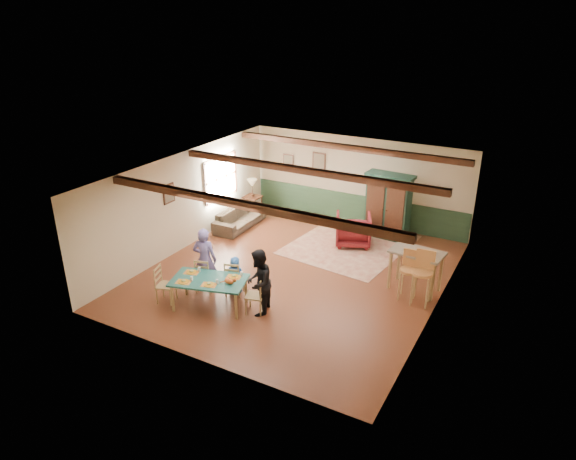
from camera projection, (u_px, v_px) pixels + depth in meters
The scene contains 35 objects.
floor at pixel (296, 273), 13.05m from camera, with size 8.00×8.00×0.00m, color #542617.
wall_back at pixel (357, 181), 15.75m from camera, with size 7.00×0.02×2.70m, color beige.
wall_left at pixel (184, 201), 14.07m from camera, with size 0.02×8.00×2.70m, color beige.
wall_right at pixel (441, 254), 10.98m from camera, with size 0.02×8.00×2.70m, color beige.
ceiling at pixel (297, 171), 11.99m from camera, with size 7.00×8.00×0.02m, color white.
wainscot_back at pixel (356, 208), 16.09m from camera, with size 6.95×0.03×0.90m, color #213E27.
ceiling_beam_front at pixel (243, 205), 10.17m from camera, with size 6.95×0.16×0.16m, color black.
ceiling_beam_mid at pixel (305, 171), 12.35m from camera, with size 6.95×0.16×0.16m, color black.
ceiling_beam_back at pixel (346, 147), 14.45m from camera, with size 6.95×0.16×0.16m, color black.
window_left at pixel (221, 178), 15.35m from camera, with size 0.06×1.60×1.30m, color white, non-canonical shape.
picture_left_wall at pixel (169, 194), 13.41m from camera, with size 0.04×0.42×0.52m, color gray, non-canonical shape.
picture_back_a at pixel (319, 161), 16.12m from camera, with size 0.45×0.04×0.55m, color gray, non-canonical shape.
picture_back_b at pixel (288, 161), 16.67m from camera, with size 0.38×0.04×0.48m, color gray, non-canonical shape.
dining_table at pixel (210, 293), 11.46m from camera, with size 1.64×0.91×0.68m, color #1A544E, non-canonical shape.
dining_chair_far_left at pixel (205, 274), 12.09m from camera, with size 0.38×0.40×0.87m, color #9E814F, non-canonical shape.
dining_chair_far_right at pixel (234, 277), 11.94m from camera, with size 0.38×0.40×0.87m, color #9E814F, non-canonical shape.
dining_chair_end_left at pixel (166, 285), 11.63m from camera, with size 0.38×0.40×0.87m, color #9E814F, non-canonical shape.
dining_chair_end_right at pixel (255, 295), 11.21m from camera, with size 0.38×0.40×0.87m, color #9E814F, non-canonical shape.
person_man at pixel (205, 260), 12.01m from camera, with size 0.57×0.38×1.58m, color #685A9A.
person_woman at pixel (259, 282), 11.07m from camera, with size 0.73×0.57×1.51m, color black.
person_child at pixel (235, 275), 12.00m from camera, with size 0.45×0.29×0.92m, color #2A5AAA.
cat at pixel (229, 281), 11.11m from camera, with size 0.33×0.13×0.16m, color #D45C25, non-canonical shape.
place_setting_near_left at pixel (183, 280), 11.20m from camera, with size 0.37×0.27×0.11m, color orange, non-canonical shape.
place_setting_near_center at pixel (209, 283), 11.08m from camera, with size 0.37×0.27×0.11m, color orange, non-canonical shape.
place_setting_far_left at pixel (191, 270), 11.61m from camera, with size 0.37×0.27×0.11m, color orange, non-canonical shape.
place_setting_far_right at pixel (234, 275), 11.41m from camera, with size 0.37×0.27×0.11m, color orange, non-canonical shape.
area_rug at pixel (350, 245), 14.64m from camera, with size 2.92×3.47×0.01m, color beige.
armoire at pixel (388, 206), 14.78m from camera, with size 1.37×0.55×1.93m, color #122E23.
armchair at pixel (353, 230), 14.52m from camera, with size 0.96×0.98×0.90m, color #4A0E16.
sofa at pixel (239, 218), 15.78m from camera, with size 1.97×0.77×0.57m, color #372D22.
end_table at pixel (253, 206), 16.70m from camera, with size 0.51×0.51×0.63m, color black, non-canonical shape.
table_lamp at pixel (252, 188), 16.46m from camera, with size 0.32×0.32×0.58m, color beige, non-canonical shape.
counter_table at pixel (415, 271), 12.10m from camera, with size 1.21×0.70×1.01m, color tan, non-canonical shape.
bar_stool_left at pixel (408, 276), 11.68m from camera, with size 0.42×0.46×1.18m, color tan, non-canonical shape.
bar_stool_right at pixel (422, 279), 11.45m from camera, with size 0.45×0.50×1.27m, color tan, non-canonical shape.
Camera 1 is at (5.37, -10.25, 6.15)m, focal length 32.00 mm.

